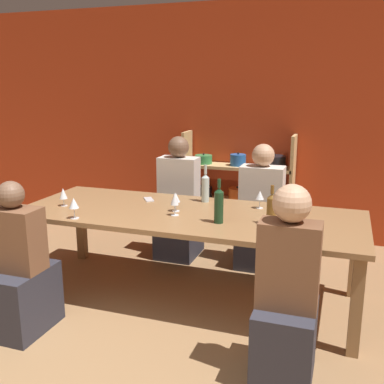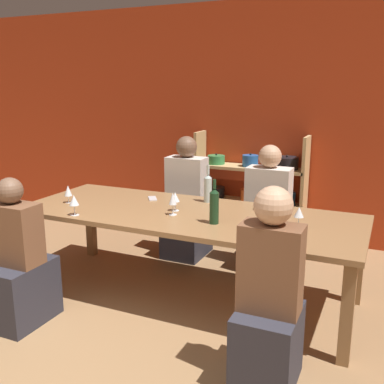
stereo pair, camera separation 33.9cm
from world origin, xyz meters
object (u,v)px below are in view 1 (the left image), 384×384
(wine_bottle_dark, at_px, (219,205))
(person_near_b, at_px, (286,308))
(wine_glass_white_a, at_px, (175,200))
(wine_glass_white_b, at_px, (260,196))
(person_near_a, at_px, (19,277))
(person_far_a, at_px, (179,213))
(wine_glass_empty_c, at_px, (176,198))
(wine_glass_empty_b, at_px, (74,204))
(person_far_b, at_px, (261,222))
(wine_bottle_green, at_px, (271,209))
(shelf_unit, at_px, (241,194))
(cell_phone, at_px, (149,199))
(wine_glass_red_a, at_px, (63,194))
(wine_glass_empty_a, at_px, (303,210))
(dining_table, at_px, (188,220))
(wine_bottle_amber, at_px, (205,187))

(wine_bottle_dark, bearing_deg, person_near_b, -47.08)
(wine_glass_white_a, xyz_separation_m, wine_glass_white_b, (0.61, 0.43, -0.02))
(person_near_a, distance_m, person_far_a, 1.87)
(wine_glass_empty_c, xyz_separation_m, person_near_b, (1.03, -0.85, -0.40))
(wine_glass_empty_b, distance_m, person_far_b, 1.89)
(person_near_a, bearing_deg, wine_bottle_green, 25.29)
(shelf_unit, bearing_deg, person_near_a, -112.28)
(cell_phone, bearing_deg, person_far_b, 34.85)
(person_far_a, bearing_deg, wine_glass_red_a, 56.75)
(wine_glass_empty_a, bearing_deg, wine_bottle_dark, -168.36)
(wine_glass_white_b, bearing_deg, wine_glass_empty_a, -44.20)
(wine_bottle_dark, distance_m, wine_glass_empty_a, 0.62)
(wine_glass_red_a, xyz_separation_m, wine_glass_empty_b, (0.30, -0.29, 0.01))
(shelf_unit, bearing_deg, wine_glass_white_a, -94.46)
(person_far_b, bearing_deg, person_far_a, 2.28)
(cell_phone, bearing_deg, person_near_b, -38.52)
(person_far_a, bearing_deg, wine_bottle_green, 138.58)
(wine_glass_empty_a, bearing_deg, wine_glass_white_b, 135.80)
(dining_table, bearing_deg, person_near_a, -137.57)
(shelf_unit, bearing_deg, wine_glass_red_a, -122.17)
(shelf_unit, relative_size, person_far_b, 1.06)
(shelf_unit, relative_size, wine_glass_white_a, 6.93)
(person_near_a, xyz_separation_m, person_far_a, (0.58, 1.78, 0.06))
(shelf_unit, bearing_deg, wine_glass_empty_b, -111.94)
(wine_glass_empty_b, bearing_deg, shelf_unit, 68.06)
(wine_glass_empty_b, xyz_separation_m, cell_phone, (0.31, 0.72, -0.12))
(person_near_a, xyz_separation_m, person_near_b, (1.92, 0.06, 0.06))
(wine_glass_empty_a, bearing_deg, person_far_b, 116.17)
(wine_glass_white_a, height_order, wine_glass_white_b, wine_glass_white_a)
(wine_bottle_dark, xyz_separation_m, wine_glass_red_a, (-1.40, 0.03, -0.04))
(person_near_b, bearing_deg, person_far_b, 105.25)
(wine_glass_white_b, height_order, person_near_a, person_near_a)
(shelf_unit, xyz_separation_m, wine_glass_red_a, (-1.16, -1.84, 0.34))
(wine_glass_empty_a, xyz_separation_m, person_near_a, (-1.92, -0.84, -0.46))
(wine_bottle_amber, bearing_deg, person_near_b, -53.85)
(wine_glass_empty_b, bearing_deg, person_far_b, 47.70)
(dining_table, distance_m, person_far_b, 1.04)
(wine_glass_empty_a, height_order, person_far_a, person_far_a)
(person_near_b, distance_m, person_far_b, 1.82)
(wine_bottle_dark, height_order, person_near_a, person_near_a)
(wine_glass_white_b, height_order, person_near_b, person_near_b)
(dining_table, bearing_deg, wine_bottle_amber, 85.25)
(person_far_a, bearing_deg, wine_glass_empty_b, 74.03)
(wine_glass_white_a, relative_size, wine_glass_white_b, 1.21)
(wine_bottle_amber, distance_m, wine_glass_empty_c, 0.40)
(wine_glass_red_a, xyz_separation_m, person_far_b, (1.54, 1.07, -0.41))
(wine_glass_red_a, height_order, wine_glass_empty_c, same)
(wine_bottle_green, distance_m, person_near_b, 0.88)
(cell_phone, height_order, person_far_a, person_far_a)
(wine_bottle_green, bearing_deg, wine_glass_empty_a, 9.93)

